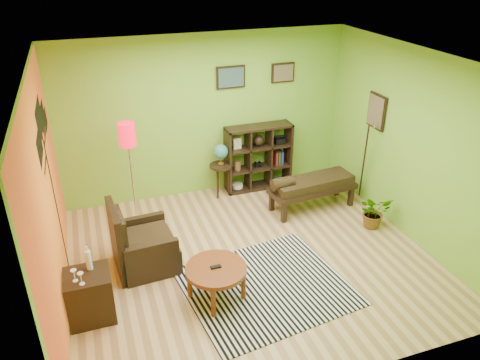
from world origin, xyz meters
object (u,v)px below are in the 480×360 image
object	(u,v)px
globe_table	(221,157)
cube_shelf	(259,157)
bench	(311,185)
armchair	(141,248)
side_cabinet	(90,296)
potted_plant	(373,215)
floor_lamp	(128,144)
coffee_table	(216,272)

from	to	relation	value
globe_table	cube_shelf	size ratio (longest dim) A/B	0.82
bench	armchair	bearing A→B (deg)	-166.66
side_cabinet	potted_plant	distance (m)	4.39
floor_lamp	globe_table	distance (m)	1.77
coffee_table	potted_plant	distance (m)	2.95
coffee_table	floor_lamp	world-z (taller)	floor_lamp
coffee_table	bench	xyz separation A→B (m)	(2.14, 1.66, 0.03)
floor_lamp	bench	distance (m)	3.03
floor_lamp	potted_plant	size ratio (longest dim) A/B	3.19
coffee_table	armchair	size ratio (longest dim) A/B	0.77
side_cabinet	globe_table	bearing A→B (deg)	45.65
globe_table	potted_plant	world-z (taller)	globe_table
potted_plant	globe_table	bearing A→B (deg)	137.97
side_cabinet	bench	distance (m)	3.94
globe_table	cube_shelf	xyz separation A→B (m)	(0.75, 0.09, -0.14)
coffee_table	floor_lamp	size ratio (longest dim) A/B	0.45
coffee_table	cube_shelf	distance (m)	3.13
cube_shelf	potted_plant	size ratio (longest dim) A/B	2.22
side_cabinet	armchair	bearing A→B (deg)	48.19
floor_lamp	potted_plant	bearing A→B (deg)	-19.81
coffee_table	bench	world-z (taller)	bench
coffee_table	floor_lamp	distance (m)	2.42
coffee_table	potted_plant	world-z (taller)	coffee_table
armchair	globe_table	size ratio (longest dim) A/B	1.01
potted_plant	cube_shelf	bearing A→B (deg)	123.23
floor_lamp	potted_plant	xyz separation A→B (m)	(3.54, -1.28, -1.18)
floor_lamp	globe_table	bearing A→B (deg)	17.65
side_cabinet	cube_shelf	size ratio (longest dim) A/B	0.78
potted_plant	floor_lamp	bearing A→B (deg)	160.19
floor_lamp	potted_plant	distance (m)	3.95
floor_lamp	potted_plant	world-z (taller)	floor_lamp
floor_lamp	bench	xyz separation A→B (m)	(2.85, -0.43, -0.96)
armchair	cube_shelf	bearing A→B (deg)	35.51
cube_shelf	bench	size ratio (longest dim) A/B	0.78
bench	potted_plant	size ratio (longest dim) A/B	2.84
potted_plant	bench	bearing A→B (deg)	129.17
floor_lamp	cube_shelf	bearing A→B (deg)	14.30
coffee_table	side_cabinet	xyz separation A→B (m)	(-1.51, 0.16, -0.09)
armchair	potted_plant	size ratio (longest dim) A/B	1.84
globe_table	bench	world-z (taller)	globe_table
side_cabinet	bench	world-z (taller)	side_cabinet
armchair	bench	world-z (taller)	armchair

